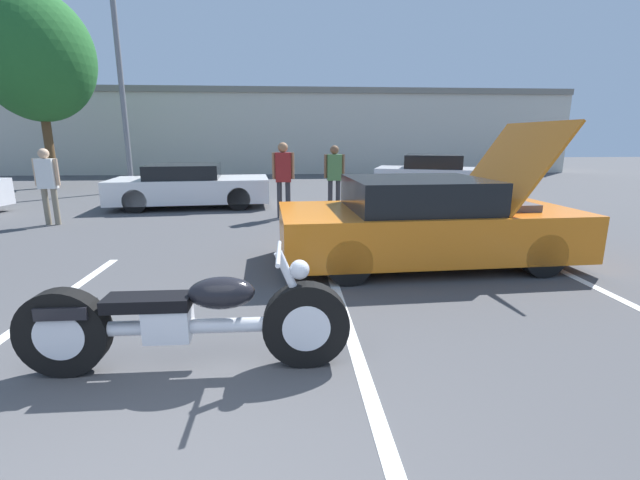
{
  "coord_description": "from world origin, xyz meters",
  "views": [
    {
      "loc": [
        0.82,
        -1.66,
        1.86
      ],
      "look_at": [
        1.15,
        2.76,
        0.8
      ],
      "focal_mm": 24.0,
      "sensor_mm": 36.0,
      "label": 1
    }
  ],
  "objects_px": {
    "parked_car_right_row": "(437,175)",
    "spectator_near_motorcycle": "(283,173)",
    "show_car_hood_open": "(427,222)",
    "parked_car_mid_row": "(190,186)",
    "spectator_midground": "(334,173)",
    "spectator_by_show_car": "(47,180)",
    "motorcycle": "(186,321)",
    "light_pole": "(123,75)",
    "tree_background": "(36,57)"
  },
  "relations": [
    {
      "from": "motorcycle",
      "to": "parked_car_right_row",
      "type": "relative_size",
      "value": 0.58
    },
    {
      "from": "parked_car_right_row",
      "to": "spectator_midground",
      "type": "height_order",
      "value": "spectator_midground"
    },
    {
      "from": "tree_background",
      "to": "parked_car_right_row",
      "type": "height_order",
      "value": "tree_background"
    },
    {
      "from": "spectator_by_show_car",
      "to": "light_pole",
      "type": "bearing_deg",
      "value": 93.1
    },
    {
      "from": "motorcycle",
      "to": "spectator_by_show_car",
      "type": "distance_m",
      "value": 7.73
    },
    {
      "from": "show_car_hood_open",
      "to": "spectator_midground",
      "type": "distance_m",
      "value": 4.73
    },
    {
      "from": "show_car_hood_open",
      "to": "parked_car_right_row",
      "type": "bearing_deg",
      "value": 67.03
    },
    {
      "from": "spectator_near_motorcycle",
      "to": "spectator_by_show_car",
      "type": "bearing_deg",
      "value": -174.6
    },
    {
      "from": "spectator_near_motorcycle",
      "to": "spectator_midground",
      "type": "distance_m",
      "value": 1.45
    },
    {
      "from": "tree_background",
      "to": "spectator_midground",
      "type": "distance_m",
      "value": 12.6
    },
    {
      "from": "tree_background",
      "to": "parked_car_right_row",
      "type": "distance_m",
      "value": 14.96
    },
    {
      "from": "show_car_hood_open",
      "to": "spectator_by_show_car",
      "type": "height_order",
      "value": "show_car_hood_open"
    },
    {
      "from": "parked_car_mid_row",
      "to": "spectator_midground",
      "type": "xyz_separation_m",
      "value": [
        3.88,
        -1.26,
        0.44
      ]
    },
    {
      "from": "motorcycle",
      "to": "spectator_midground",
      "type": "relative_size",
      "value": 1.57
    },
    {
      "from": "tree_background",
      "to": "parked_car_right_row",
      "type": "bearing_deg",
      "value": -11.21
    },
    {
      "from": "spectator_by_show_car",
      "to": "spectator_near_motorcycle",
      "type": "bearing_deg",
      "value": 5.4
    },
    {
      "from": "spectator_by_show_car",
      "to": "show_car_hood_open",
      "type": "bearing_deg",
      "value": -25.48
    },
    {
      "from": "parked_car_right_row",
      "to": "spectator_near_motorcycle",
      "type": "relative_size",
      "value": 2.56
    },
    {
      "from": "light_pole",
      "to": "spectator_near_motorcycle",
      "type": "bearing_deg",
      "value": -46.22
    },
    {
      "from": "spectator_by_show_car",
      "to": "parked_car_right_row",
      "type": "bearing_deg",
      "value": 25.11
    },
    {
      "from": "spectator_near_motorcycle",
      "to": "spectator_by_show_car",
      "type": "relative_size",
      "value": 1.07
    },
    {
      "from": "spectator_midground",
      "to": "spectator_near_motorcycle",
      "type": "bearing_deg",
      "value": -151.58
    },
    {
      "from": "light_pole",
      "to": "show_car_hood_open",
      "type": "relative_size",
      "value": 1.6
    },
    {
      "from": "light_pole",
      "to": "parked_car_right_row",
      "type": "height_order",
      "value": "light_pole"
    },
    {
      "from": "parked_car_mid_row",
      "to": "spectator_by_show_car",
      "type": "distance_m",
      "value": 3.48
    },
    {
      "from": "spectator_midground",
      "to": "tree_background",
      "type": "bearing_deg",
      "value": 147.63
    },
    {
      "from": "motorcycle",
      "to": "show_car_hood_open",
      "type": "relative_size",
      "value": 0.59
    },
    {
      "from": "motorcycle",
      "to": "spectator_by_show_car",
      "type": "relative_size",
      "value": 1.6
    },
    {
      "from": "light_pole",
      "to": "parked_car_right_row",
      "type": "relative_size",
      "value": 1.57
    },
    {
      "from": "motorcycle",
      "to": "spectator_near_motorcycle",
      "type": "distance_m",
      "value": 6.92
    },
    {
      "from": "tree_background",
      "to": "parked_car_mid_row",
      "type": "xyz_separation_m",
      "value": [
        6.3,
        -5.19,
        -4.15
      ]
    },
    {
      "from": "parked_car_right_row",
      "to": "light_pole",
      "type": "bearing_deg",
      "value": -166.93
    },
    {
      "from": "parked_car_mid_row",
      "to": "spectator_near_motorcycle",
      "type": "bearing_deg",
      "value": -42.02
    },
    {
      "from": "motorcycle",
      "to": "show_car_hood_open",
      "type": "xyz_separation_m",
      "value": [
        2.92,
        2.92,
        0.2
      ]
    },
    {
      "from": "parked_car_right_row",
      "to": "parked_car_mid_row",
      "type": "distance_m",
      "value": 8.18
    },
    {
      "from": "motorcycle",
      "to": "spectator_midground",
      "type": "xyz_separation_m",
      "value": [
        2.01,
        7.54,
        0.58
      ]
    },
    {
      "from": "tree_background",
      "to": "spectator_by_show_car",
      "type": "height_order",
      "value": "tree_background"
    },
    {
      "from": "light_pole",
      "to": "spectator_near_motorcycle",
      "type": "distance_m",
      "value": 8.31
    },
    {
      "from": "show_car_hood_open",
      "to": "spectator_by_show_car",
      "type": "relative_size",
      "value": 2.7
    },
    {
      "from": "spectator_near_motorcycle",
      "to": "spectator_by_show_car",
      "type": "height_order",
      "value": "spectator_near_motorcycle"
    },
    {
      "from": "motorcycle",
      "to": "spectator_near_motorcycle",
      "type": "xyz_separation_m",
      "value": [
        0.73,
        6.85,
        0.64
      ]
    },
    {
      "from": "parked_car_right_row",
      "to": "spectator_by_show_car",
      "type": "bearing_deg",
      "value": -134.89
    },
    {
      "from": "parked_car_right_row",
      "to": "spectator_by_show_car",
      "type": "height_order",
      "value": "spectator_by_show_car"
    },
    {
      "from": "motorcycle",
      "to": "parked_car_mid_row",
      "type": "distance_m",
      "value": 9.0
    },
    {
      "from": "parked_car_mid_row",
      "to": "tree_background",
      "type": "bearing_deg",
      "value": 135.3
    },
    {
      "from": "motorcycle",
      "to": "parked_car_right_row",
      "type": "xyz_separation_m",
      "value": [
        5.95,
        11.19,
        0.21
      ]
    },
    {
      "from": "show_car_hood_open",
      "to": "spectator_near_motorcycle",
      "type": "bearing_deg",
      "value": 116.22
    },
    {
      "from": "show_car_hood_open",
      "to": "parked_car_mid_row",
      "type": "relative_size",
      "value": 1.03
    },
    {
      "from": "light_pole",
      "to": "spectator_midground",
      "type": "distance_m",
      "value": 8.81
    },
    {
      "from": "spectator_near_motorcycle",
      "to": "spectator_by_show_car",
      "type": "xyz_separation_m",
      "value": [
        -5.06,
        -0.48,
        -0.08
      ]
    }
  ]
}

